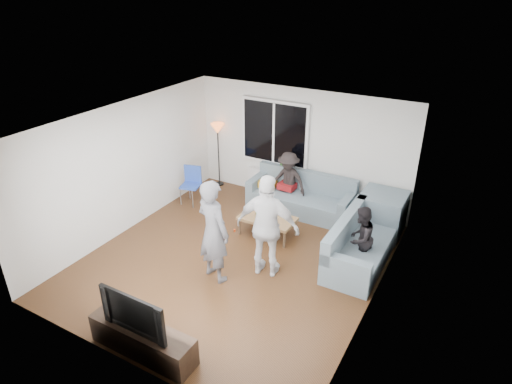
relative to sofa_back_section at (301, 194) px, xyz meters
The scene contains 30 objects.
floor 2.33m from the sofa_back_section, 96.83° to the right, with size 5.00×5.50×0.04m, color #56351C.
ceiling 3.17m from the sofa_back_section, 96.83° to the right, with size 5.00×5.50×0.04m, color white.
wall_back 1.04m from the sofa_back_section, 118.54° to the left, with size 5.00×0.04×2.60m, color silver.
wall_front 5.12m from the sofa_back_section, 93.09° to the right, with size 5.00×0.04×2.60m, color silver.
wall_left 3.70m from the sofa_back_section, 140.89° to the right, with size 0.04×5.50×2.60m, color silver.
wall_right 3.31m from the sofa_back_section, 45.28° to the right, with size 0.04×5.50×2.60m, color silver.
window_frame 1.48m from the sofa_back_section, 154.28° to the left, with size 1.62×0.06×1.47m, color white.
window_glass 1.47m from the sofa_back_section, 156.45° to the left, with size 1.50×0.02×1.35m, color black.
window_mullion 1.47m from the sofa_back_section, 157.01° to the left, with size 0.05×0.03×1.35m, color white.
radiator 0.96m from the sofa_back_section, 156.45° to the left, with size 1.30×0.12×0.62m, color silver.
potted_plant 0.80m from the sofa_back_section, 150.53° to the left, with size 0.18×0.15×0.33m, color #2F6126.
vase 1.03m from the sofa_back_section, 159.30° to the left, with size 0.18×0.18×0.19m, color silver.
sofa_back_section is the anchor object (origin of this frame).
sofa_right_section 2.13m from the sofa_back_section, 34.83° to the right, with size 0.85×2.00×0.85m, color slate, non-canonical shape.
sofa_corner 1.77m from the sofa_back_section, ahead, with size 0.85×0.85×0.85m, color slate.
cushion_yellow 0.80m from the sofa_back_section, behind, with size 0.38×0.32×0.14m, color #BF851C.
cushion_red 0.37m from the sofa_back_section, behind, with size 0.36×0.30×0.13m, color maroon.
coffee_table 1.25m from the sofa_back_section, 97.78° to the right, with size 1.10×0.60×0.40m, color #9A6E4A.
pitcher 1.35m from the sofa_back_section, 101.06° to the right, with size 0.17×0.17×0.17m, color #9B1C3D.
side_chair 2.48m from the sofa_back_section, 159.61° to the right, with size 0.40×0.40×0.86m, color #294BB3, non-canonical shape.
floor_lamp 2.37m from the sofa_back_section, behind, with size 0.32×0.32×1.56m, color orange, non-canonical shape.
player_left 2.93m from the sofa_back_section, 96.04° to the right, with size 0.67×0.44×1.83m, color #4C4C51.
player_right 2.41m from the sofa_back_section, 79.77° to the right, with size 1.08×0.45×1.85m, color silver.
spectator_right 2.24m from the sofa_back_section, 38.36° to the right, with size 0.58×0.45×1.19m, color black.
spectator_back 0.40m from the sofa_back_section, behind, with size 0.85×0.49×1.31m, color black.
tv_console 4.78m from the sofa_back_section, 92.45° to the right, with size 1.60×0.40×0.44m, color #2F2317.
television 4.78m from the sofa_back_section, 92.45° to the right, with size 1.05×0.14×0.61m, color black.
bottle_b 1.40m from the sofa_back_section, 102.74° to the right, with size 0.08×0.08×0.23m, color #298718.
bottle_c 1.05m from the sofa_back_section, 98.25° to the right, with size 0.07×0.07×0.20m, color black.
bottle_a 1.19m from the sofa_back_section, 114.67° to the right, with size 0.07×0.07×0.22m, color #F1A20E.
Camera 1 is at (3.63, -5.66, 4.70)m, focal length 30.91 mm.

